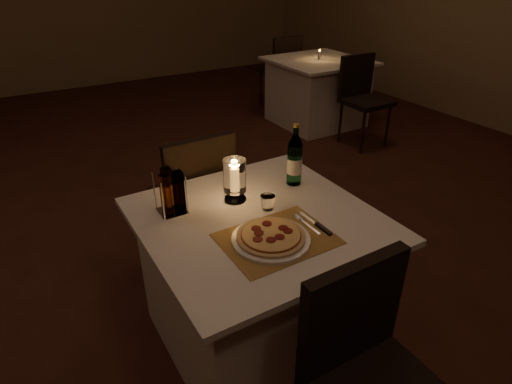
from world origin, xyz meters
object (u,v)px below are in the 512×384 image
neighbor_table_right (317,92)px  pizza (271,236)px  hurricane_candle (235,177)px  main_table (258,282)px  water_bottle (295,160)px  tumbler (268,202)px  plate (271,239)px  chair_near (368,362)px  chair_far (195,189)px

neighbor_table_right → pizza: bearing=-131.5°
neighbor_table_right → hurricane_candle: bearing=-135.3°
main_table → water_bottle: size_ratio=3.18×
tumbler → plate: bearing=-119.4°
main_table → chair_near: bearing=-90.0°
main_table → plate: plate is taller
hurricane_candle → neighbor_table_right: size_ratio=0.21×
water_bottle → chair_near: bearing=-109.8°
main_table → chair_far: size_ratio=1.11×
main_table → tumbler: size_ratio=14.71×
pizza → chair_near: bearing=-84.7°
water_bottle → neighbor_table_right: bearing=49.2°
plate → pizza: bearing=77.5°
chair_far → water_bottle: (0.32, -0.53, 0.32)m
chair_near → water_bottle: size_ratio=2.86×
main_table → water_bottle: 0.62m
main_table → hurricane_candle: hurricane_candle is taller
chair_far → tumbler: (0.08, -0.67, 0.22)m
pizza → neighbor_table_right: size_ratio=0.28×
chair_far → tumbler: size_ratio=13.24×
chair_far → hurricane_candle: bearing=-91.4°
plate → water_bottle: size_ratio=1.02×
plate → water_bottle: (0.37, 0.37, 0.12)m
main_table → chair_far: chair_far is taller
tumbler → pizza: bearing=-119.4°
neighbor_table_right → chair_far: bearing=-142.5°
hurricane_candle → neighbor_table_right: 3.30m
hurricane_candle → neighbor_table_right: (2.32, 2.30, -0.49)m
chair_near → chair_far: same height
chair_far → hurricane_candle: 0.61m
pizza → hurricane_candle: 0.38m
chair_near → tumbler: (0.08, 0.76, 0.22)m
chair_near → plate: size_ratio=2.81×
chair_far → plate: (-0.05, -0.89, 0.20)m
chair_near → plate: bearing=95.3°
tumbler → hurricane_candle: hurricane_candle is taller
main_table → chair_far: (0.00, 0.71, 0.18)m
tumbler → neighbor_table_right: 3.34m
water_bottle → neighbor_table_right: water_bottle is taller
chair_near → main_table: bearing=90.0°
chair_far → pizza: bearing=-93.2°
plate → neighbor_table_right: bearing=48.5°
tumbler → neighbor_table_right: tumbler is taller
chair_far → pizza: (-0.05, -0.89, 0.22)m
hurricane_candle → chair_near: bearing=-89.2°
chair_near → pizza: (-0.05, 0.53, 0.22)m
main_table → pizza: 0.44m
chair_far → pizza: size_ratio=3.21×
chair_near → tumbler: bearing=84.3°
plate → pizza: pizza is taller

